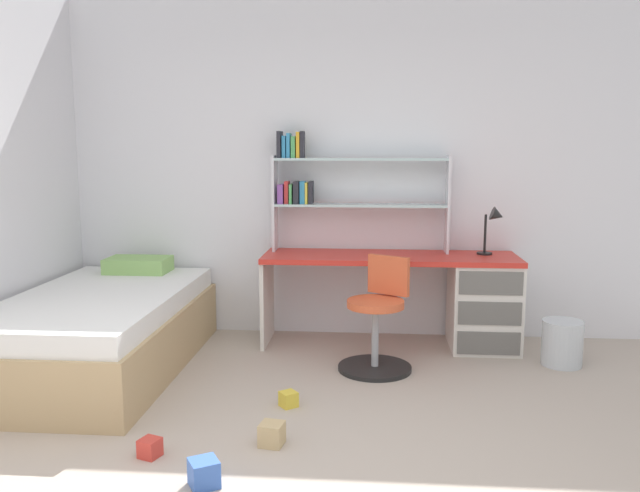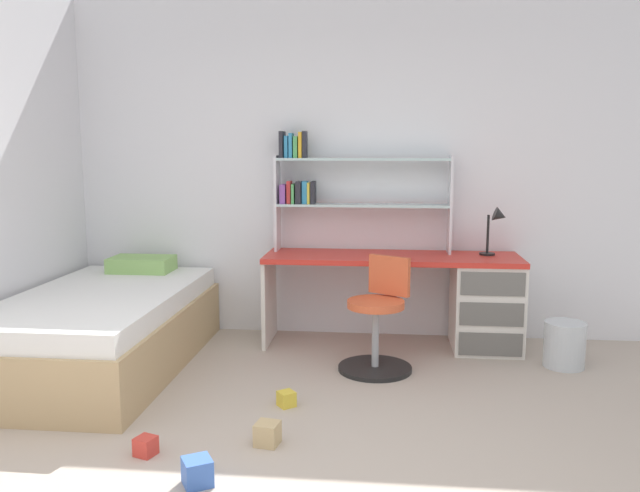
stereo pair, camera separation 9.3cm
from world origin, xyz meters
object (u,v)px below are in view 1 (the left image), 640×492
swivel_chair (377,326)px  waste_bin (562,343)px  bookshelf_hutch (336,184)px  toy_block_red_2 (150,448)px  desk_lamp (494,223)px  toy_block_blue_0 (204,473)px  toy_block_natural_3 (272,434)px  bed_platform (101,331)px  toy_block_yellow_1 (289,399)px  desk (457,296)px

swivel_chair → waste_bin: bearing=8.2°
bookshelf_hutch → toy_block_red_2: bookshelf_hutch is taller
desk_lamp → swivel_chair: size_ratio=0.48×
waste_bin → toy_block_blue_0: bearing=-138.7°
waste_bin → toy_block_natural_3: (-1.89, -1.44, -0.10)m
bed_platform → toy_block_natural_3: size_ratio=17.34×
desk_lamp → toy_block_yellow_1: desk_lamp is taller
desk_lamp → toy_block_yellow_1: 2.19m
bookshelf_hutch → swivel_chair: (0.34, -0.75, -0.96)m
desk_lamp → toy_block_yellow_1: bearing=-136.5°
desk → swivel_chair: 0.86m
toy_block_yellow_1 → waste_bin: bearing=26.2°
toy_block_yellow_1 → toy_block_natural_3: toy_block_natural_3 is taller
desk → waste_bin: (0.71, -0.39, -0.25)m
bed_platform → toy_block_yellow_1: bed_platform is taller
toy_block_yellow_1 → bed_platform: bearing=158.0°
toy_block_blue_0 → toy_block_yellow_1: toy_block_blue_0 is taller
toy_block_blue_0 → bed_platform: bearing=126.8°
desk_lamp → toy_block_blue_0: size_ratio=3.01×
bed_platform → toy_block_red_2: size_ratio=21.80×
bookshelf_hutch → desk_lamp: 1.28m
waste_bin → toy_block_natural_3: 2.38m
desk_lamp → toy_block_natural_3: size_ratio=3.19×
toy_block_red_2 → desk_lamp: bearing=45.1°
bookshelf_hutch → waste_bin: bearing=-18.6°
desk → toy_block_yellow_1: 1.79m
desk → toy_block_red_2: desk is taller
desk_lamp → toy_block_natural_3: 2.55m
swivel_chair → toy_block_yellow_1: (-0.54, -0.73, -0.27)m
desk_lamp → swivel_chair: bearing=-144.7°
bed_platform → desk_lamp: bearing=15.5°
desk_lamp → swivel_chair: (-0.90, -0.64, -0.67)m
bed_platform → toy_block_red_2: (0.80, -1.27, -0.23)m
swivel_chair → waste_bin: size_ratio=2.43×
desk_lamp → waste_bin: 1.03m
bed_platform → swivel_chair: bearing=4.6°
toy_block_yellow_1 → toy_block_red_2: bearing=-131.4°
bookshelf_hutch → toy_block_natural_3: (-0.22, -2.00, -1.21)m
toy_block_yellow_1 → toy_block_red_2: 0.93m
swivel_chair → toy_block_natural_3: swivel_chair is taller
waste_bin → toy_block_yellow_1: (-1.87, -0.92, -0.12)m
toy_block_blue_0 → toy_block_red_2: bearing=143.4°
bed_platform → waste_bin: size_ratio=6.36×
bed_platform → toy_block_natural_3: bearing=-38.0°
toy_block_yellow_1 → toy_block_red_2: (-0.62, -0.70, 0.00)m
bookshelf_hutch → toy_block_red_2: (-0.82, -2.18, -1.23)m
toy_block_red_2 → toy_block_natural_3: bearing=17.0°
toy_block_natural_3 → desk_lamp: bearing=52.2°
desk → swivel_chair: (-0.63, -0.58, -0.09)m
toy_block_red_2 → bed_platform: bearing=122.1°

